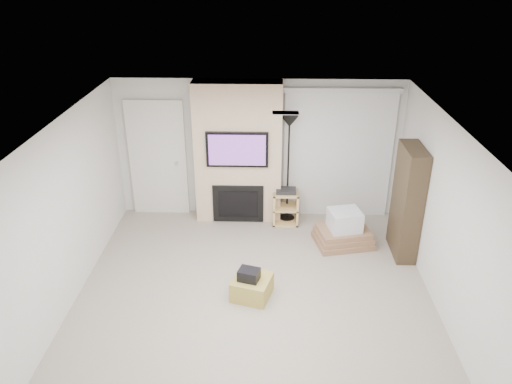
{
  "coord_description": "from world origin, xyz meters",
  "views": [
    {
      "loc": [
        0.19,
        -5.54,
        4.38
      ],
      "look_at": [
        0.0,
        1.2,
        1.15
      ],
      "focal_mm": 35.0,
      "sensor_mm": 36.0,
      "label": 1
    }
  ],
  "objects_px": {
    "ottoman": "(252,287)",
    "box_stack": "(344,231)",
    "bookshelf": "(407,202)",
    "av_stand": "(286,205)",
    "floor_lamp": "(289,140)"
  },
  "relations": [
    {
      "from": "box_stack",
      "to": "bookshelf",
      "type": "xyz_separation_m",
      "value": [
        0.9,
        -0.23,
        0.67
      ]
    },
    {
      "from": "ottoman",
      "to": "box_stack",
      "type": "distance_m",
      "value": 2.08
    },
    {
      "from": "ottoman",
      "to": "bookshelf",
      "type": "height_order",
      "value": "bookshelf"
    },
    {
      "from": "floor_lamp",
      "to": "av_stand",
      "type": "xyz_separation_m",
      "value": [
        -0.03,
        -0.13,
        -1.18
      ]
    },
    {
      "from": "floor_lamp",
      "to": "bookshelf",
      "type": "xyz_separation_m",
      "value": [
        1.82,
        -1.06,
        -0.63
      ]
    },
    {
      "from": "bookshelf",
      "to": "floor_lamp",
      "type": "bearing_deg",
      "value": 149.74
    },
    {
      "from": "av_stand",
      "to": "bookshelf",
      "type": "bearing_deg",
      "value": -26.71
    },
    {
      "from": "av_stand",
      "to": "floor_lamp",
      "type": "bearing_deg",
      "value": 77.15
    },
    {
      "from": "ottoman",
      "to": "box_stack",
      "type": "bearing_deg",
      "value": 44.98
    },
    {
      "from": "ottoman",
      "to": "floor_lamp",
      "type": "xyz_separation_m",
      "value": [
        0.55,
        2.29,
        1.38
      ]
    },
    {
      "from": "ottoman",
      "to": "av_stand",
      "type": "relative_size",
      "value": 0.76
    },
    {
      "from": "ottoman",
      "to": "box_stack",
      "type": "height_order",
      "value": "box_stack"
    },
    {
      "from": "floor_lamp",
      "to": "ottoman",
      "type": "bearing_deg",
      "value": -103.5
    },
    {
      "from": "av_stand",
      "to": "box_stack",
      "type": "distance_m",
      "value": 1.18
    },
    {
      "from": "ottoman",
      "to": "floor_lamp",
      "type": "relative_size",
      "value": 0.26
    }
  ]
}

